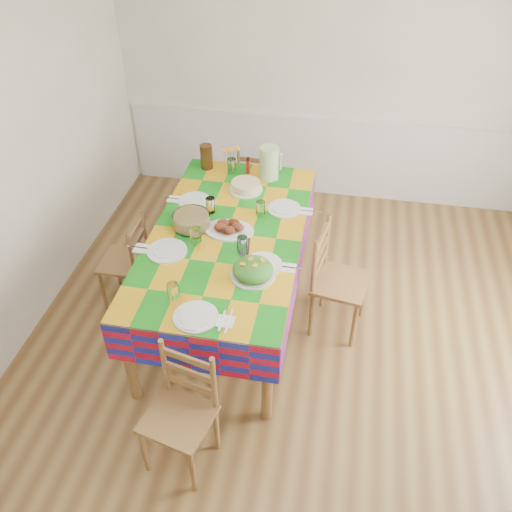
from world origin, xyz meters
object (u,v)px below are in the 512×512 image
(chair_near, at_px, (181,413))
(chair_far, at_px, (258,186))
(meat_platter, at_px, (229,228))
(green_pitcher, at_px, (269,163))
(tea_pitcher, at_px, (206,157))
(chair_left, at_px, (128,262))
(dining_table, at_px, (227,243))
(chair_right, at_px, (335,281))

(chair_near, xyz_separation_m, chair_far, (-0.01, 2.78, -0.02))
(meat_platter, height_order, chair_near, meat_platter)
(green_pitcher, distance_m, chair_far, 0.78)
(meat_platter, bearing_deg, chair_near, -90.08)
(green_pitcher, distance_m, tea_pitcher, 0.60)
(tea_pitcher, xyz_separation_m, chair_near, (0.41, -2.34, -0.51))
(tea_pitcher, height_order, chair_left, tea_pitcher)
(tea_pitcher, bearing_deg, chair_near, -79.97)
(meat_platter, relative_size, chair_far, 0.45)
(dining_table, xyz_separation_m, meat_platter, (0.01, 0.03, 0.13))
(chair_right, bearing_deg, green_pitcher, 48.20)
(dining_table, bearing_deg, tea_pitcher, 113.00)
(tea_pitcher, bearing_deg, dining_table, -67.00)
(meat_platter, distance_m, chair_right, 0.95)
(meat_platter, xyz_separation_m, chair_far, (-0.01, 1.36, -0.45))
(dining_table, bearing_deg, chair_far, 90.09)
(tea_pitcher, xyz_separation_m, chair_left, (-0.48, -0.95, -0.54))
(chair_near, bearing_deg, chair_far, 103.66)
(dining_table, relative_size, chair_right, 2.23)
(tea_pitcher, bearing_deg, chair_right, -36.36)
(chair_right, bearing_deg, dining_table, 100.54)
(chair_far, bearing_deg, meat_platter, 93.54)
(green_pitcher, xyz_separation_m, tea_pitcher, (-0.59, 0.07, -0.03))
(green_pitcher, bearing_deg, chair_right, -51.83)
(chair_left, bearing_deg, meat_platter, 90.77)
(tea_pitcher, bearing_deg, green_pitcher, -6.45)
(chair_near, relative_size, chair_far, 1.05)
(dining_table, height_order, green_pitcher, green_pitcher)
(chair_near, xyz_separation_m, chair_left, (-0.89, 1.39, -0.03))
(tea_pitcher, height_order, chair_near, tea_pitcher)
(dining_table, relative_size, meat_platter, 5.57)
(meat_platter, bearing_deg, chair_right, -1.20)
(dining_table, relative_size, chair_left, 2.53)
(green_pitcher, bearing_deg, meat_platter, -101.66)
(dining_table, distance_m, chair_left, 0.94)
(chair_left, bearing_deg, dining_table, 89.10)
(chair_near, distance_m, chair_far, 2.78)
(chair_far, height_order, chair_left, chair_far)
(green_pitcher, height_order, chair_right, green_pitcher)
(green_pitcher, bearing_deg, chair_near, -94.50)
(chair_near, xyz_separation_m, chair_right, (0.87, 1.40, 0.03))
(chair_near, height_order, chair_right, chair_right)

